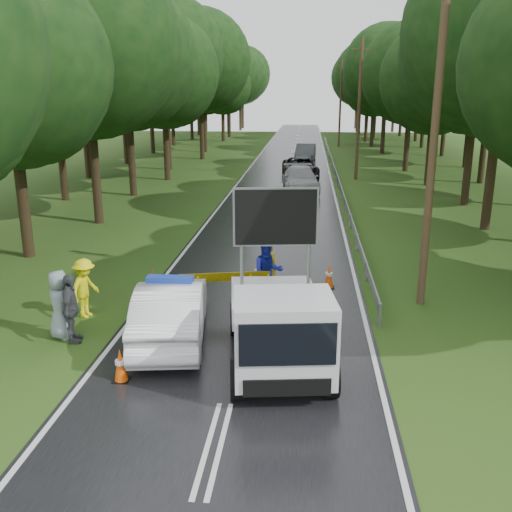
# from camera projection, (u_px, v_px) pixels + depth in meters

# --- Properties ---
(ground) EXTENTS (160.00, 160.00, 0.00)m
(ground) POSITION_uv_depth(u_px,v_px,m) (248.00, 322.00, 16.28)
(ground) COLOR #224614
(ground) RESTS_ON ground
(road) EXTENTS (7.00, 140.00, 0.02)m
(road) POSITION_uv_depth(u_px,v_px,m) (287.00, 175.00, 44.98)
(road) COLOR black
(road) RESTS_ON ground
(guardrail) EXTENTS (0.12, 60.06, 0.70)m
(guardrail) POSITION_uv_depth(u_px,v_px,m) (335.00, 169.00, 44.19)
(guardrail) COLOR gray
(guardrail) RESTS_ON ground
(utility_pole_near) EXTENTS (1.40, 0.24, 10.00)m
(utility_pole_near) POSITION_uv_depth(u_px,v_px,m) (434.00, 138.00, 16.34)
(utility_pole_near) COLOR #483721
(utility_pole_near) RESTS_ON ground
(utility_pole_mid) EXTENTS (1.40, 0.24, 10.00)m
(utility_pole_mid) POSITION_uv_depth(u_px,v_px,m) (359.00, 110.00, 41.21)
(utility_pole_mid) COLOR #483721
(utility_pole_mid) RESTS_ON ground
(utility_pole_far) EXTENTS (1.40, 0.24, 10.00)m
(utility_pole_far) POSITION_uv_depth(u_px,v_px,m) (340.00, 103.00, 66.08)
(utility_pole_far) COLOR #483721
(utility_pole_far) RESTS_ON ground
(police_sedan) EXTENTS (2.34, 5.02, 1.75)m
(police_sedan) POSITION_uv_depth(u_px,v_px,m) (171.00, 311.00, 14.94)
(police_sedan) COLOR white
(police_sedan) RESTS_ON ground
(work_truck) EXTENTS (2.88, 5.33, 4.05)m
(work_truck) POSITION_uv_depth(u_px,v_px,m) (279.00, 324.00, 13.36)
(work_truck) COLOR gray
(work_truck) RESTS_ON ground
(barrier) EXTENTS (2.69, 0.62, 1.13)m
(barrier) POSITION_uv_depth(u_px,v_px,m) (224.00, 282.00, 17.07)
(barrier) COLOR yellow
(barrier) RESTS_ON ground
(officer) EXTENTS (0.76, 0.60, 1.86)m
(officer) POSITION_uv_depth(u_px,v_px,m) (267.00, 270.00, 17.90)
(officer) COLOR yellow
(officer) RESTS_ON ground
(civilian) EXTENTS (1.15, 1.01, 1.98)m
(civilian) POSITION_uv_depth(u_px,v_px,m) (268.00, 272.00, 17.52)
(civilian) COLOR #1924A8
(civilian) RESTS_ON ground
(bystander_left) EXTENTS (0.90, 1.25, 1.75)m
(bystander_left) POSITION_uv_depth(u_px,v_px,m) (85.00, 288.00, 16.45)
(bystander_left) COLOR #FFF60D
(bystander_left) RESTS_ON ground
(bystander_mid) EXTENTS (0.68, 1.16, 1.85)m
(bystander_mid) POSITION_uv_depth(u_px,v_px,m) (71.00, 309.00, 14.74)
(bystander_mid) COLOR #3E4146
(bystander_mid) RESTS_ON ground
(bystander_right) EXTENTS (1.09, 1.02, 1.87)m
(bystander_right) POSITION_uv_depth(u_px,v_px,m) (60.00, 305.00, 15.00)
(bystander_right) COLOR gray
(bystander_right) RESTS_ON ground
(queue_car_first) EXTENTS (1.91, 3.96, 1.31)m
(queue_car_first) POSITION_uv_depth(u_px,v_px,m) (299.00, 198.00, 31.60)
(queue_car_first) COLOR #414549
(queue_car_first) RESTS_ON ground
(queue_car_second) EXTENTS (2.72, 5.66, 1.59)m
(queue_car_second) POSITION_uv_depth(u_px,v_px,m) (300.00, 179.00, 37.31)
(queue_car_second) COLOR gray
(queue_car_second) RESTS_ON ground
(queue_car_third) EXTENTS (3.04, 5.76, 1.54)m
(queue_car_third) POSITION_uv_depth(u_px,v_px,m) (300.00, 168.00, 43.06)
(queue_car_third) COLOR black
(queue_car_third) RESTS_ON ground
(queue_car_fourth) EXTENTS (2.02, 4.99, 1.61)m
(queue_car_fourth) POSITION_uv_depth(u_px,v_px,m) (305.00, 153.00, 53.53)
(queue_car_fourth) COLOR #44484C
(queue_car_fourth) RESTS_ON ground
(cone_near_left) EXTENTS (0.37, 0.37, 0.79)m
(cone_near_left) POSITION_uv_depth(u_px,v_px,m) (120.00, 366.00, 12.86)
(cone_near_left) COLOR black
(cone_near_left) RESTS_ON ground
(cone_center) EXTENTS (0.34, 0.34, 0.72)m
(cone_center) POSITION_uv_depth(u_px,v_px,m) (253.00, 311.00, 16.17)
(cone_center) COLOR black
(cone_center) RESTS_ON ground
(cone_far) EXTENTS (0.35, 0.35, 0.73)m
(cone_far) POSITION_uv_depth(u_px,v_px,m) (258.00, 273.00, 19.50)
(cone_far) COLOR black
(cone_far) RESTS_ON ground
(cone_left_mid) EXTENTS (0.36, 0.36, 0.77)m
(cone_left_mid) POSITION_uv_depth(u_px,v_px,m) (152.00, 280.00, 18.72)
(cone_left_mid) COLOR black
(cone_left_mid) RESTS_ON ground
(cone_right) EXTENTS (0.39, 0.39, 0.82)m
(cone_right) POSITION_uv_depth(u_px,v_px,m) (329.00, 277.00, 18.98)
(cone_right) COLOR black
(cone_right) RESTS_ON ground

